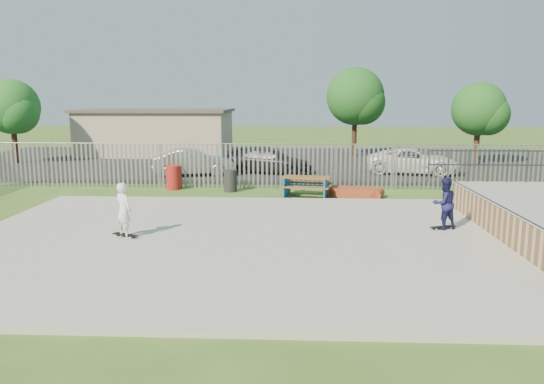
{
  "coord_description": "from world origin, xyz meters",
  "views": [
    {
      "loc": [
        1.88,
        -14.36,
        4.05
      ],
      "look_at": [
        1.14,
        2.0,
        1.1
      ],
      "focal_mm": 35.0,
      "sensor_mm": 36.0,
      "label": 1
    }
  ],
  "objects_px": {
    "trash_bin_grey": "(230,181)",
    "tree_mid": "(355,97)",
    "car_silver": "(193,162)",
    "skater_navy": "(444,203)",
    "skater_white": "(124,210)",
    "tree_right": "(479,109)",
    "picnic_table": "(306,186)",
    "tree_left": "(12,107)",
    "trash_bin_red": "(174,177)",
    "funbox": "(355,192)",
    "car_dark": "(271,161)",
    "car_white": "(413,161)"
  },
  "relations": [
    {
      "from": "trash_bin_red",
      "to": "car_silver",
      "type": "height_order",
      "value": "car_silver"
    },
    {
      "from": "picnic_table",
      "to": "car_dark",
      "type": "bearing_deg",
      "value": 114.05
    },
    {
      "from": "car_silver",
      "to": "car_white",
      "type": "xyz_separation_m",
      "value": [
        11.54,
        1.18,
        -0.02
      ]
    },
    {
      "from": "trash_bin_red",
      "to": "skater_navy",
      "type": "height_order",
      "value": "skater_navy"
    },
    {
      "from": "car_silver",
      "to": "skater_navy",
      "type": "xyz_separation_m",
      "value": [
        9.73,
        -11.41,
        0.22
      ]
    },
    {
      "from": "funbox",
      "to": "car_white",
      "type": "xyz_separation_m",
      "value": [
        3.81,
        6.78,
        0.5
      ]
    },
    {
      "from": "picnic_table",
      "to": "skater_navy",
      "type": "height_order",
      "value": "skater_navy"
    },
    {
      "from": "picnic_table",
      "to": "tree_right",
      "type": "bearing_deg",
      "value": 55.87
    },
    {
      "from": "trash_bin_grey",
      "to": "car_white",
      "type": "relative_size",
      "value": 0.2
    },
    {
      "from": "funbox",
      "to": "tree_left",
      "type": "height_order",
      "value": "tree_left"
    },
    {
      "from": "funbox",
      "to": "trash_bin_grey",
      "type": "xyz_separation_m",
      "value": [
        -5.24,
        1.07,
        0.29
      ]
    },
    {
      "from": "trash_bin_red",
      "to": "tree_left",
      "type": "bearing_deg",
      "value": 143.39
    },
    {
      "from": "trash_bin_red",
      "to": "tree_mid",
      "type": "bearing_deg",
      "value": 55.72
    },
    {
      "from": "car_dark",
      "to": "tree_mid",
      "type": "relative_size",
      "value": 0.73
    },
    {
      "from": "skater_white",
      "to": "picnic_table",
      "type": "bearing_deg",
      "value": -90.32
    },
    {
      "from": "picnic_table",
      "to": "car_silver",
      "type": "distance_m",
      "value": 8.0
    },
    {
      "from": "car_silver",
      "to": "skater_white",
      "type": "distance_m",
      "value": 12.77
    },
    {
      "from": "funbox",
      "to": "skater_white",
      "type": "height_order",
      "value": "skater_white"
    },
    {
      "from": "trash_bin_red",
      "to": "skater_white",
      "type": "relative_size",
      "value": 0.68
    },
    {
      "from": "picnic_table",
      "to": "tree_mid",
      "type": "bearing_deg",
      "value": 86.1
    },
    {
      "from": "car_white",
      "to": "picnic_table",
      "type": "bearing_deg",
      "value": 151.58
    },
    {
      "from": "funbox",
      "to": "skater_navy",
      "type": "height_order",
      "value": "skater_navy"
    },
    {
      "from": "trash_bin_grey",
      "to": "car_white",
      "type": "distance_m",
      "value": 10.71
    },
    {
      "from": "trash_bin_grey",
      "to": "skater_navy",
      "type": "bearing_deg",
      "value": -43.54
    },
    {
      "from": "car_silver",
      "to": "car_white",
      "type": "height_order",
      "value": "car_silver"
    },
    {
      "from": "trash_bin_red",
      "to": "tree_left",
      "type": "distance_m",
      "value": 15.06
    },
    {
      "from": "car_silver",
      "to": "car_dark",
      "type": "xyz_separation_m",
      "value": [
        3.99,
        1.13,
        -0.05
      ]
    },
    {
      "from": "car_dark",
      "to": "funbox",
      "type": "bearing_deg",
      "value": -136.09
    },
    {
      "from": "car_dark",
      "to": "skater_navy",
      "type": "height_order",
      "value": "skater_navy"
    },
    {
      "from": "tree_left",
      "to": "skater_navy",
      "type": "xyz_separation_m",
      "value": [
        21.68,
        -16.13,
        -2.51
      ]
    },
    {
      "from": "trash_bin_grey",
      "to": "tree_mid",
      "type": "bearing_deg",
      "value": 64.41
    },
    {
      "from": "trash_bin_grey",
      "to": "car_dark",
      "type": "xyz_separation_m",
      "value": [
        1.49,
        5.66,
        0.18
      ]
    },
    {
      "from": "car_dark",
      "to": "tree_right",
      "type": "distance_m",
      "value": 13.3
    },
    {
      "from": "skater_navy",
      "to": "skater_white",
      "type": "bearing_deg",
      "value": -12.91
    },
    {
      "from": "car_white",
      "to": "skater_navy",
      "type": "bearing_deg",
      "value": -175.92
    },
    {
      "from": "tree_right",
      "to": "skater_white",
      "type": "height_order",
      "value": "tree_right"
    },
    {
      "from": "skater_navy",
      "to": "skater_white",
      "type": "xyz_separation_m",
      "value": [
        -9.22,
        -1.34,
        0.0
      ]
    },
    {
      "from": "car_silver",
      "to": "tree_right",
      "type": "distance_m",
      "value": 17.36
    },
    {
      "from": "car_silver",
      "to": "tree_mid",
      "type": "distance_m",
      "value": 13.87
    },
    {
      "from": "car_silver",
      "to": "tree_right",
      "type": "relative_size",
      "value": 0.85
    },
    {
      "from": "trash_bin_grey",
      "to": "tree_mid",
      "type": "height_order",
      "value": "tree_mid"
    },
    {
      "from": "picnic_table",
      "to": "skater_navy",
      "type": "bearing_deg",
      "value": -46.59
    },
    {
      "from": "picnic_table",
      "to": "tree_left",
      "type": "distance_m",
      "value": 20.69
    },
    {
      "from": "car_dark",
      "to": "tree_left",
      "type": "height_order",
      "value": "tree_left"
    },
    {
      "from": "tree_mid",
      "to": "tree_right",
      "type": "bearing_deg",
      "value": -30.98
    },
    {
      "from": "skater_white",
      "to": "tree_left",
      "type": "bearing_deg",
      "value": -18.76
    },
    {
      "from": "car_white",
      "to": "car_silver",
      "type": "bearing_deg",
      "value": 108.11
    },
    {
      "from": "car_silver",
      "to": "tree_left",
      "type": "xyz_separation_m",
      "value": [
        -11.95,
        4.72,
        2.73
      ]
    },
    {
      "from": "trash_bin_grey",
      "to": "tree_mid",
      "type": "distance_m",
      "value": 16.2
    },
    {
      "from": "car_silver",
      "to": "skater_navy",
      "type": "distance_m",
      "value": 15.0
    }
  ]
}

